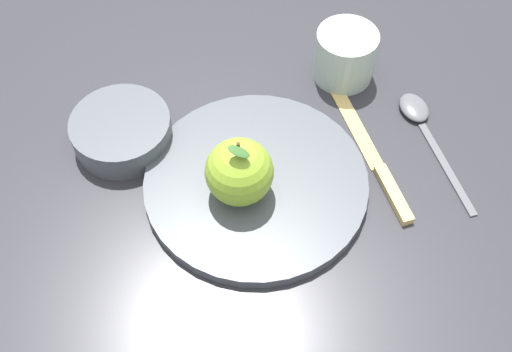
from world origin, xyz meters
TOP-DOWN VIEW (x-y plane):
  - ground_plane at (0.00, 0.00)m, footprint 2.40×2.40m
  - dinner_plate at (-0.02, -0.02)m, footprint 0.26×0.26m
  - apple at (-0.00, -0.04)m, footprint 0.07×0.07m
  - side_bowl at (-0.09, -0.17)m, footprint 0.12×0.12m
  - cup at (-0.18, 0.11)m, footprint 0.08×0.08m
  - knife at (-0.03, 0.13)m, footprint 0.21×0.06m
  - spoon at (-0.09, 0.19)m, footprint 0.19×0.06m

SIDE VIEW (x-z plane):
  - ground_plane at x=0.00m, z-range 0.00..0.00m
  - knife at x=-0.03m, z-range 0.00..0.01m
  - spoon at x=-0.09m, z-range 0.00..0.01m
  - dinner_plate at x=-0.02m, z-range 0.00..0.02m
  - side_bowl at x=-0.09m, z-range 0.00..0.04m
  - cup at x=-0.18m, z-range 0.00..0.07m
  - apple at x=0.00m, z-range 0.01..0.10m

